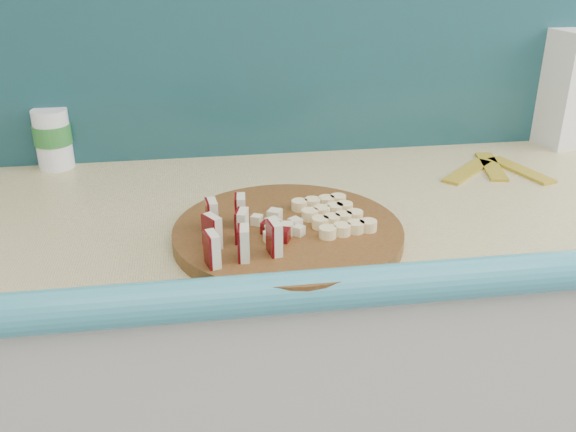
{
  "coord_description": "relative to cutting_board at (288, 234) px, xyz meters",
  "views": [
    {
      "loc": [
        -0.4,
        0.45,
        1.38
      ],
      "look_at": [
        -0.27,
        1.36,
        0.95
      ],
      "focal_mm": 40.0,
      "sensor_mm": 36.0,
      "label": 1
    }
  ],
  "objects": [
    {
      "name": "canister",
      "position": [
        -0.42,
        0.4,
        0.05
      ],
      "size": [
        0.08,
        0.08,
        0.12
      ],
      "rotation": [
        0.0,
        0.0,
        -0.06
      ],
      "color": "white",
      "rests_on": "kitchen_counter"
    },
    {
      "name": "apple_wedges",
      "position": [
        -0.09,
        -0.05,
        0.04
      ],
      "size": [
        0.11,
        0.16,
        0.05
      ],
      "color": "beige",
      "rests_on": "cutting_board"
    },
    {
      "name": "kitchen_counter",
      "position": [
        0.37,
        0.14,
        -0.47
      ],
      "size": [
        2.2,
        0.63,
        0.91
      ],
      "color": "beige",
      "rests_on": "ground"
    },
    {
      "name": "backsplash",
      "position": [
        0.37,
        0.43,
        0.24
      ],
      "size": [
        2.2,
        0.02,
        0.5
      ],
      "primitive_type": "cube",
      "color": "teal",
      "rests_on": "kitchen_counter"
    },
    {
      "name": "flour_bag",
      "position": [
        0.71,
        0.4,
        0.12
      ],
      "size": [
        0.17,
        0.14,
        0.26
      ],
      "primitive_type": "cube",
      "rotation": [
        0.0,
        0.0,
        0.25
      ],
      "color": "white",
      "rests_on": "kitchen_counter"
    },
    {
      "name": "banana_peel",
      "position": [
        0.46,
        0.25,
        -0.01
      ],
      "size": [
        0.22,
        0.19,
        0.01
      ],
      "rotation": [
        0.0,
        0.0,
        -0.39
      ],
      "color": "gold",
      "rests_on": "kitchen_counter"
    },
    {
      "name": "banana_slices",
      "position": [
        0.08,
        0.02,
        0.02
      ],
      "size": [
        0.12,
        0.15,
        0.02
      ],
      "color": "#F9DE98",
      "rests_on": "cutting_board"
    },
    {
      "name": "cutting_board",
      "position": [
        0.0,
        0.0,
        0.0
      ],
      "size": [
        0.44,
        0.44,
        0.02
      ],
      "primitive_type": "cylinder",
      "rotation": [
        0.0,
        0.0,
        0.24
      ],
      "color": "#4D2910",
      "rests_on": "kitchen_counter"
    },
    {
      "name": "apple_chunks",
      "position": [
        -0.02,
        -0.01,
        0.02
      ],
      "size": [
        0.06,
        0.06,
        0.02
      ],
      "color": "beige",
      "rests_on": "cutting_board"
    }
  ]
}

